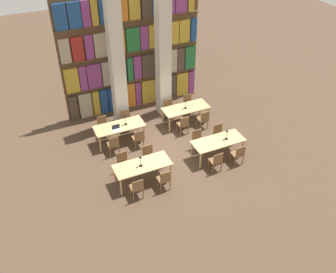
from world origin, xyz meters
The scene contains 29 objects.
ground_plane centered at (0.00, 0.00, 0.00)m, with size 40.00×40.00×0.00m, color #4C3828.
bookshelf_bank centered at (0.00, 3.68, 2.59)m, with size 6.33×0.35×5.50m.
pillar_left centered at (-1.03, 2.63, 3.00)m, with size 0.55×0.55×6.00m.
pillar_center centered at (1.03, 2.63, 3.00)m, with size 0.55×0.55×6.00m.
reading_table_0 centered at (-1.57, -1.38, 0.69)m, with size 2.05×0.86×0.78m.
chair_0 centered at (-2.06, -2.10, 0.48)m, with size 0.42×0.40×0.89m.
chair_1 centered at (-2.06, -0.67, 0.48)m, with size 0.42×0.40×0.89m.
chair_2 centered at (-1.04, -2.10, 0.48)m, with size 0.42×0.40×0.89m.
chair_3 centered at (-1.04, -0.67, 0.48)m, with size 0.42×0.40×0.89m.
desk_lamp_0 centered at (-1.64, -1.42, 1.08)m, with size 0.14×0.14×0.45m.
reading_table_1 centered at (1.61, -1.27, 0.69)m, with size 2.05×0.86×0.78m.
chair_4 centered at (1.13, -1.99, 0.48)m, with size 0.42×0.40×0.89m.
chair_5 centered at (1.13, -0.56, 0.48)m, with size 0.42×0.40×0.89m.
chair_6 centered at (2.09, -1.99, 0.48)m, with size 0.42×0.40×0.89m.
chair_7 centered at (2.09, -0.56, 0.48)m, with size 0.42×0.40×0.89m.
desk_lamp_1 centered at (1.94, -1.31, 1.06)m, with size 0.14×0.14×0.42m.
reading_table_2 centered at (-1.55, 1.26, 0.69)m, with size 2.05×0.86×0.78m.
chair_8 centered at (-2.05, 0.54, 0.48)m, with size 0.42×0.40×0.89m.
chair_9 centered at (-2.05, 1.98, 0.48)m, with size 0.42×0.40×0.89m.
chair_10 centered at (-1.01, 0.54, 0.48)m, with size 0.42×0.40×0.89m.
chair_11 centered at (-1.01, 1.98, 0.48)m, with size 0.42×0.40×0.89m.
desk_lamp_2 centered at (-1.27, 1.25, 1.09)m, with size 0.14×0.14×0.47m.
laptop centered at (-1.74, 1.02, 0.82)m, with size 0.32×0.22×0.21m.
reading_table_3 centered at (1.54, 1.38, 0.69)m, with size 2.05×0.86×0.78m.
chair_12 centered at (1.07, 0.67, 0.48)m, with size 0.42×0.40×0.89m.
chair_13 centered at (1.07, 2.10, 0.48)m, with size 0.42×0.40×0.89m.
chair_14 centered at (2.04, 0.67, 0.48)m, with size 0.42×0.40×0.89m.
chair_15 centered at (2.04, 2.10, 0.48)m, with size 0.42×0.40×0.89m.
desk_lamp_3 centered at (1.50, 1.35, 1.07)m, with size 0.14×0.14×0.43m.
Camera 1 is at (-4.89, -10.94, 9.46)m, focal length 40.00 mm.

